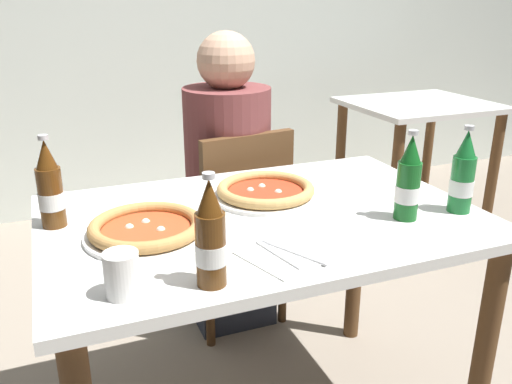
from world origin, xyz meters
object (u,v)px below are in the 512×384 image
(chair_behind_table, at_px, (235,218))
(beer_bottle_extra, at_px, (211,239))
(diner_seated, at_px, (228,191))
(pizza_marinara_far, at_px, (266,191))
(dining_table_main, at_px, (262,251))
(beer_bottle_center, at_px, (50,189))
(dining_table_background, at_px, (417,129))
(beer_bottle_right, at_px, (408,182))
(pizza_margherita_near, at_px, (147,229))
(beer_bottle_left, at_px, (463,176))
(napkin_with_cutlery, at_px, (286,254))
(paper_cup, at_px, (122,274))

(chair_behind_table, height_order, beer_bottle_extra, beer_bottle_extra)
(diner_seated, bearing_deg, pizza_marinara_far, -96.67)
(dining_table_main, bearing_deg, beer_bottle_center, 166.32)
(dining_table_background, xyz_separation_m, beer_bottle_center, (-2.05, -1.12, 0.26))
(beer_bottle_right, bearing_deg, beer_bottle_extra, -166.10)
(chair_behind_table, distance_m, beer_bottle_right, 0.89)
(dining_table_background, relative_size, pizza_margherita_near, 2.54)
(dining_table_main, relative_size, beer_bottle_left, 4.86)
(beer_bottle_center, bearing_deg, napkin_with_cutlery, -37.89)
(beer_bottle_right, xyz_separation_m, napkin_with_cutlery, (-0.40, -0.09, -0.10))
(pizza_marinara_far, distance_m, paper_cup, 0.64)
(pizza_margherita_near, bearing_deg, chair_behind_table, 54.10)
(dining_table_main, distance_m, beer_bottle_right, 0.45)
(pizza_marinara_far, bearing_deg, dining_table_background, 38.04)
(dining_table_main, bearing_deg, beer_bottle_left, -18.95)
(beer_bottle_left, distance_m, napkin_with_cutlery, 0.58)
(chair_behind_table, height_order, beer_bottle_left, beer_bottle_left)
(dining_table_background, bearing_deg, beer_bottle_extra, -138.15)
(pizza_marinara_far, distance_m, napkin_with_cutlery, 0.39)
(dining_table_main, height_order, beer_bottle_center, beer_bottle_center)
(diner_seated, bearing_deg, chair_behind_table, -78.48)
(beer_bottle_left, distance_m, beer_bottle_extra, 0.78)
(chair_behind_table, xyz_separation_m, paper_cup, (-0.56, -0.90, 0.32))
(beer_bottle_left, height_order, paper_cup, beer_bottle_left)
(dining_table_main, distance_m, diner_seated, 0.67)
(napkin_with_cutlery, bearing_deg, pizza_marinara_far, 74.45)
(dining_table_main, bearing_deg, napkin_with_cutlery, -100.06)
(chair_behind_table, height_order, beer_bottle_right, beer_bottle_right)
(dining_table_main, bearing_deg, chair_behind_table, 77.76)
(paper_cup, bearing_deg, pizza_marinara_far, 40.49)
(dining_table_background, bearing_deg, paper_cup, -141.33)
(pizza_marinara_far, relative_size, beer_bottle_right, 1.29)
(pizza_marinara_far, bearing_deg, beer_bottle_center, 178.90)
(beer_bottle_right, bearing_deg, diner_seated, 105.51)
(chair_behind_table, relative_size, beer_bottle_left, 3.44)
(dining_table_background, bearing_deg, chair_behind_table, -154.95)
(diner_seated, height_order, pizza_marinara_far, diner_seated)
(chair_behind_table, relative_size, beer_bottle_center, 3.44)
(dining_table_main, height_order, diner_seated, diner_seated)
(chair_behind_table, xyz_separation_m, beer_bottle_center, (-0.67, -0.48, 0.37))
(chair_behind_table, relative_size, paper_cup, 8.95)
(beer_bottle_right, bearing_deg, beer_bottle_left, -3.77)
(paper_cup, bearing_deg, beer_bottle_center, 105.13)
(chair_behind_table, relative_size, beer_bottle_right, 3.44)
(diner_seated, relative_size, beer_bottle_extra, 4.89)
(beer_bottle_left, xyz_separation_m, beer_bottle_right, (-0.17, 0.01, 0.00))
(dining_table_background, bearing_deg, beer_bottle_right, -129.06)
(napkin_with_cutlery, bearing_deg, beer_bottle_left, 7.40)
(chair_behind_table, distance_m, diner_seated, 0.11)
(chair_behind_table, bearing_deg, beer_bottle_left, 108.17)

